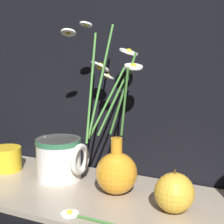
{
  "coord_description": "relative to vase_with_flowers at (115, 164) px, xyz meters",
  "views": [
    {
      "loc": [
        0.35,
        -0.68,
        0.33
      ],
      "look_at": [
        -0.0,
        0.0,
        0.2
      ],
      "focal_mm": 60.0,
      "sensor_mm": 36.0,
      "label": 1
    }
  ],
  "objects": [
    {
      "name": "shelf",
      "position": [
        0.0,
        -0.02,
        -0.07
      ],
      "size": [
        0.78,
        0.3,
        0.01
      ],
      "color": "tan",
      "rests_on": "ground_plane"
    },
    {
      "name": "ground_plane",
      "position": [
        0.0,
        -0.02,
        -0.08
      ],
      "size": [
        6.0,
        6.0,
        0.0
      ],
      "primitive_type": "plane",
      "color": "black"
    },
    {
      "name": "ceramic_pitcher",
      "position": [
        -0.16,
        0.02,
        -0.01
      ],
      "size": [
        0.13,
        0.11,
        0.11
      ],
      "color": "white",
      "rests_on": "shelf"
    },
    {
      "name": "yellow_mug",
      "position": [
        -0.32,
        0.01,
        -0.04
      ],
      "size": [
        0.09,
        0.08,
        0.06
      ],
      "color": "yellow",
      "rests_on": "shelf"
    },
    {
      "name": "orange_fruit",
      "position": [
        0.15,
        -0.04,
        -0.03
      ],
      "size": [
        0.08,
        0.08,
        0.09
      ],
      "color": "gold",
      "rests_on": "shelf"
    },
    {
      "name": "loose_daisy",
      "position": [
        -0.01,
        -0.14,
        -0.06
      ],
      "size": [
        0.12,
        0.04,
        0.01
      ],
      "color": "#3D7A33",
      "rests_on": "shelf"
    },
    {
      "name": "vase_with_flowers",
      "position": [
        0.0,
        0.0,
        0.0
      ],
      "size": [
        0.17,
        0.15,
        0.37
      ],
      "color": "orange",
      "rests_on": "shelf"
    }
  ]
}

